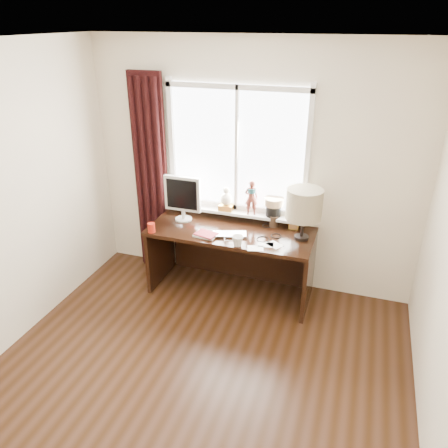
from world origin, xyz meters
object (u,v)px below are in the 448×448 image
(desk, at_px, (234,247))
(red_cup, at_px, (151,228))
(monitor, at_px, (183,196))
(laptop, at_px, (230,234))
(mug, at_px, (238,240))
(table_lamp, at_px, (304,205))

(desk, bearing_deg, red_cup, -152.48)
(monitor, bearing_deg, red_cup, -116.54)
(laptop, bearing_deg, monitor, 143.71)
(mug, height_order, red_cup, mug)
(desk, distance_m, monitor, 0.77)
(mug, height_order, table_lamp, table_lamp)
(mug, xyz_separation_m, table_lamp, (0.56, 0.34, 0.31))
(desk, xyz_separation_m, table_lamp, (0.72, -0.05, 0.61))
(red_cup, relative_size, table_lamp, 0.19)
(table_lamp, bearing_deg, laptop, -166.64)
(desk, relative_size, table_lamp, 3.27)
(table_lamp, bearing_deg, red_cup, -167.01)
(laptop, xyz_separation_m, desk, (-0.03, 0.22, -0.26))
(mug, bearing_deg, monitor, 152.26)
(red_cup, xyz_separation_m, table_lamp, (1.47, 0.34, 0.31))
(laptop, bearing_deg, table_lamp, -3.95)
(mug, bearing_deg, laptop, 127.03)
(red_cup, height_order, monitor, monitor)
(laptop, bearing_deg, desk, 79.57)
(table_lamp, bearing_deg, desk, 175.69)
(laptop, height_order, table_lamp, table_lamp)
(mug, xyz_separation_m, desk, (-0.16, 0.40, -0.30))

